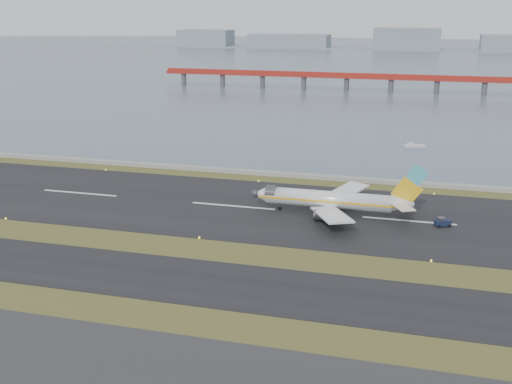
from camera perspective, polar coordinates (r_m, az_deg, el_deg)
ground at (r=122.76m, az=-6.30°, el=-5.34°), size 1000.00×1000.00×0.00m
taxiway_strip at (r=112.57m, az=-8.57°, el=-7.45°), size 1000.00×18.00×0.10m
runway_strip at (r=149.35m, az=-2.05°, el=-1.27°), size 1000.00×45.00×0.10m
seawall at (r=176.94m, az=0.88°, el=1.68°), size 1000.00×2.50×1.00m
bay_water at (r=569.13m, az=11.39°, el=11.38°), size 1400.00×800.00×1.30m
red_pier at (r=358.44m, az=11.94°, el=9.85°), size 260.00×5.00×10.20m
far_shoreline at (r=727.34m, az=13.56°, el=12.72°), size 1400.00×80.00×60.50m
airliner at (r=143.30m, az=7.00°, el=-0.71°), size 38.52×32.89×12.80m
pushback_tug at (r=141.04m, az=16.24°, el=-2.59°), size 3.66×2.93×2.06m
workboat_near at (r=218.44m, az=13.86°, el=4.02°), size 7.19×4.25×1.67m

